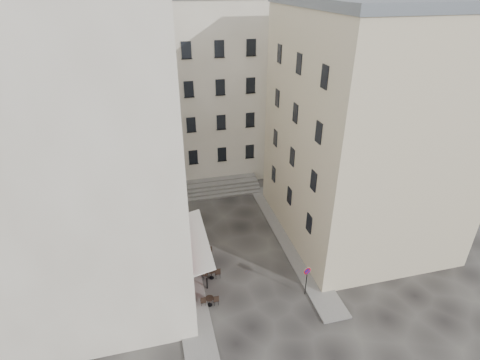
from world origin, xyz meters
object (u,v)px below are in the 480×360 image
object	(u,v)px
bistro_table_a	(210,300)
bistro_table_b	(211,273)
no_parking_sign	(307,276)
pedestrian	(203,261)

from	to	relation	value
bistro_table_a	bistro_table_b	xyz separation A→B (m)	(0.58, 2.55, 0.03)
no_parking_sign	bistro_table_a	xyz separation A→B (m)	(-6.69, 0.64, -1.25)
pedestrian	no_parking_sign	bearing A→B (deg)	148.80
no_parking_sign	pedestrian	size ratio (longest dim) A/B	1.51
bistro_table_b	pedestrian	world-z (taller)	pedestrian
bistro_table_b	pedestrian	xyz separation A→B (m)	(-0.42, 1.11, 0.31)
no_parking_sign	pedestrian	xyz separation A→B (m)	(-6.54, 4.30, -0.91)
bistro_table_a	bistro_table_b	size ratio (longest dim) A/B	0.93
pedestrian	bistro_table_b	bearing A→B (deg)	113.02
bistro_table_b	no_parking_sign	bearing A→B (deg)	-27.55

